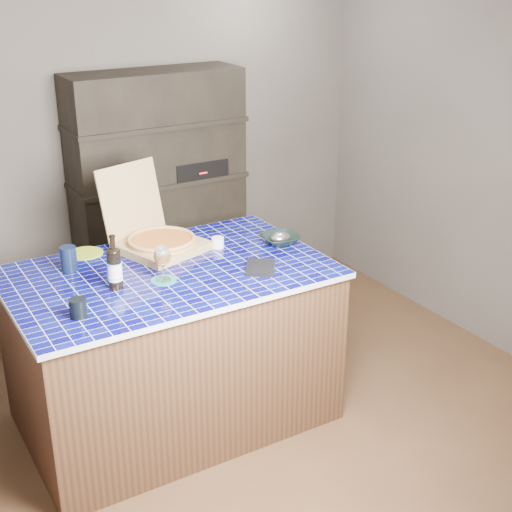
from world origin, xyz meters
TOP-DOWN VIEW (x-y plane):
  - room at (0.00, 0.00)m, footprint 3.50×3.50m
  - shelving_unit at (0.00, 1.53)m, footprint 1.20×0.41m
  - kitchen_island at (-0.50, 0.28)m, footprint 1.70×1.08m
  - pizza_box at (-0.42, 0.59)m, footprint 0.55×0.61m
  - mead_bottle at (-0.82, 0.22)m, footprint 0.08×0.08m
  - teal_trivet at (-0.58, 0.17)m, footprint 0.14×0.14m
  - wine_glass at (-0.58, 0.17)m, footprint 0.09×0.09m
  - tumbler at (-1.08, 0.01)m, footprint 0.08×0.08m
  - dvd_case at (-0.06, 0.05)m, footprint 0.25×0.26m
  - bowl at (0.23, 0.30)m, footprint 0.24×0.24m
  - foil_contents at (0.23, 0.30)m, footprint 0.12×0.10m
  - white_jar at (-0.11, 0.44)m, footprint 0.07×0.07m
  - navy_cup at (-0.95, 0.56)m, footprint 0.09×0.09m
  - green_trivet at (-0.80, 0.74)m, footprint 0.20×0.20m

SIDE VIEW (x-z plane):
  - kitchen_island at x=-0.50m, z-range 0.00..0.93m
  - shelving_unit at x=0.00m, z-range 0.00..1.80m
  - teal_trivet at x=-0.58m, z-range 0.93..0.94m
  - green_trivet at x=-0.80m, z-range 0.93..0.94m
  - dvd_case at x=-0.06m, z-range 0.93..0.95m
  - bowl at x=0.23m, z-range 0.93..0.99m
  - white_jar at x=-0.11m, z-range 0.93..0.99m
  - foil_contents at x=0.23m, z-range 0.94..1.00m
  - tumbler at x=-1.08m, z-range 0.93..1.02m
  - pizza_box at x=-0.42m, z-range 0.77..1.23m
  - navy_cup at x=-0.95m, z-range 0.93..1.07m
  - mead_bottle at x=-0.82m, z-range 0.90..1.19m
  - wine_glass at x=-0.58m, z-range 0.97..1.17m
  - room at x=0.00m, z-range -0.50..3.00m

